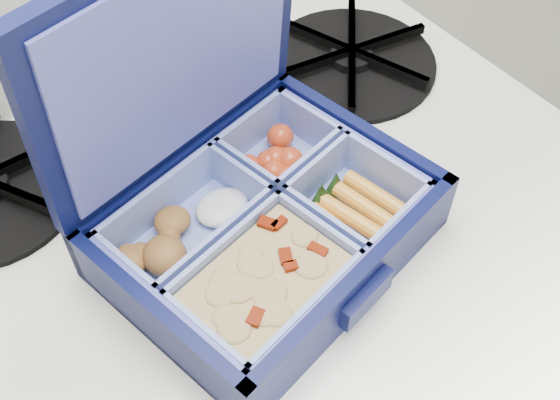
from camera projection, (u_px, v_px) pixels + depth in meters
stove at (274, 400)px, 0.90m from camera, size 0.55×0.55×0.83m
bento_box at (267, 227)px, 0.53m from camera, size 0.26×0.22×0.06m
burner_grate at (351, 55)px, 0.68m from camera, size 0.20×0.20×0.02m
fork at (250, 125)px, 0.63m from camera, size 0.08×0.18×0.01m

